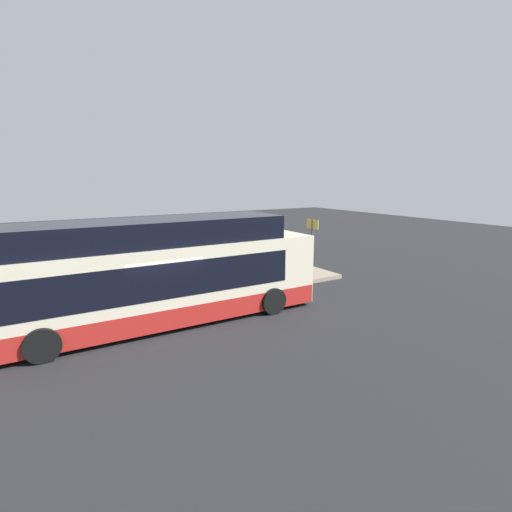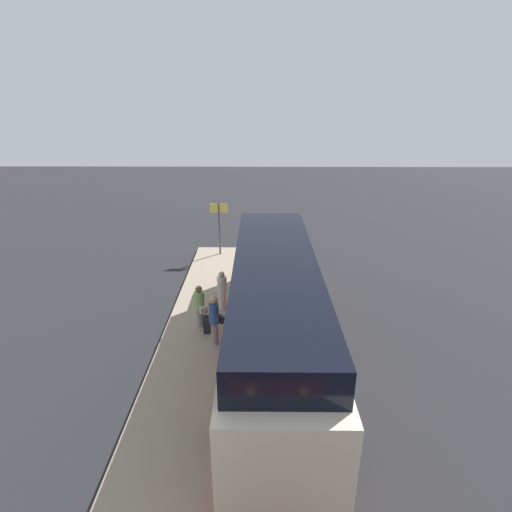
% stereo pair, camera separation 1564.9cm
% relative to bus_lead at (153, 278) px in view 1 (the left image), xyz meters
% --- Properties ---
extents(ground, '(80.00, 80.00, 0.00)m').
position_rel_bus_lead_xyz_m(ground, '(0.09, -0.29, -1.65)').
color(ground, '#232326').
extents(platform, '(20.00, 2.56, 0.20)m').
position_rel_bus_lead_xyz_m(platform, '(0.09, 2.59, -1.55)').
color(platform, gray).
rests_on(platform, ground).
extents(bus_lead, '(12.02, 2.87, 3.68)m').
position_rel_bus_lead_xyz_m(bus_lead, '(0.00, 0.00, 0.00)').
color(bus_lead, beige).
rests_on(bus_lead, ground).
extents(passenger_boarding, '(0.50, 0.50, 1.57)m').
position_rel_bus_lead_xyz_m(passenger_boarding, '(3.12, 1.92, -0.61)').
color(passenger_boarding, silver).
rests_on(passenger_boarding, platform).
extents(passenger_waiting, '(0.61, 0.58, 1.62)m').
position_rel_bus_lead_xyz_m(passenger_waiting, '(1.75, 2.60, -0.58)').
color(passenger_waiting, gray).
rests_on(passenger_waiting, platform).
extents(passenger_with_bags, '(0.54, 0.58, 1.81)m').
position_rel_bus_lead_xyz_m(passenger_with_bags, '(0.61, 1.94, -0.45)').
color(passenger_with_bags, gray).
rests_on(passenger_with_bags, platform).
extents(suitcase, '(0.39, 0.22, 0.81)m').
position_rel_bus_lead_xyz_m(suitcase, '(1.38, 2.32, -1.17)').
color(suitcase, black).
rests_on(suitcase, platform).
extents(sign_post, '(0.10, 0.90, 2.80)m').
position_rel_bus_lead_xyz_m(sign_post, '(9.11, 2.57, 0.36)').
color(sign_post, '#4C4C51').
rests_on(sign_post, platform).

